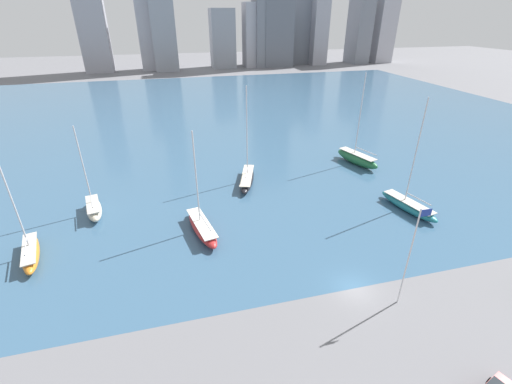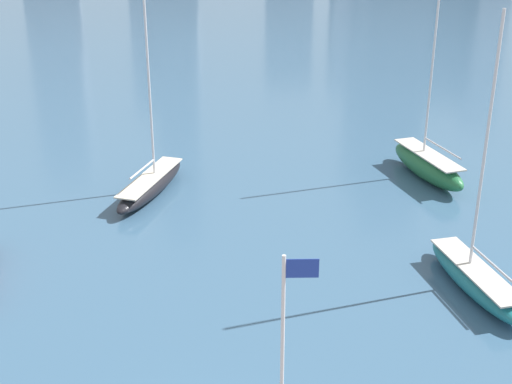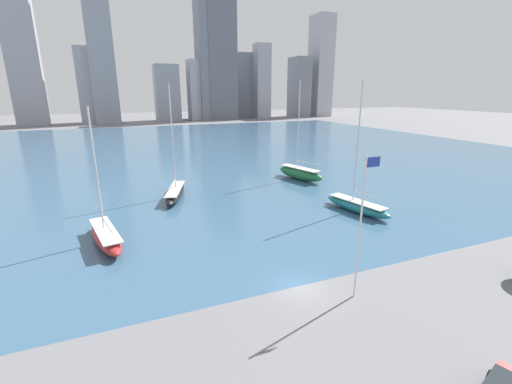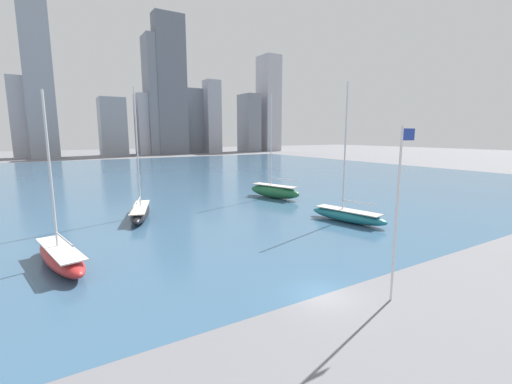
# 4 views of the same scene
# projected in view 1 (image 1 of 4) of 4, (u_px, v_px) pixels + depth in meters

# --- Properties ---
(ground_plane) EXTENTS (500.00, 500.00, 0.00)m
(ground_plane) POSITION_uv_depth(u_px,v_px,m) (354.00, 288.00, 35.94)
(ground_plane) COLOR slate
(harbor_water) EXTENTS (180.00, 140.00, 0.00)m
(harbor_water) POSITION_uv_depth(u_px,v_px,m) (231.00, 116.00, 96.03)
(harbor_water) COLOR #385B7A
(harbor_water) RESTS_ON ground_plane
(flag_pole) EXTENTS (1.24, 0.14, 10.83)m
(flag_pole) POSITION_uv_depth(u_px,v_px,m) (410.00, 255.00, 31.54)
(flag_pole) COLOR silver
(flag_pole) RESTS_ON ground_plane
(distant_city_skyline) EXTENTS (165.99, 23.11, 73.08)m
(distant_city_skyline) POSITION_uv_depth(u_px,v_px,m) (258.00, 12.00, 175.55)
(distant_city_skyline) COLOR #9E9EA8
(distant_city_skyline) RESTS_ON ground_plane
(sailboat_green) EXTENTS (5.06, 10.13, 16.77)m
(sailboat_green) POSITION_uv_depth(u_px,v_px,m) (357.00, 158.00, 65.15)
(sailboat_green) COLOR #236B3D
(sailboat_green) RESTS_ON harbor_water
(sailboat_black) EXTENTS (5.34, 10.87, 15.98)m
(sailboat_black) POSITION_uv_depth(u_px,v_px,m) (247.00, 178.00, 58.02)
(sailboat_black) COLOR black
(sailboat_black) RESTS_ON harbor_water
(sailboat_orange) EXTENTS (3.85, 8.61, 14.18)m
(sailboat_orange) POSITION_uv_depth(u_px,v_px,m) (30.00, 252.00, 39.92)
(sailboat_orange) COLOR orange
(sailboat_orange) RESTS_ON harbor_water
(sailboat_teal) EXTENTS (4.28, 10.13, 16.26)m
(sailboat_teal) POSITION_uv_depth(u_px,v_px,m) (408.00, 205.00, 49.83)
(sailboat_teal) COLOR #1E757F
(sailboat_teal) RESTS_ON harbor_water
(sailboat_red) EXTENTS (4.12, 10.19, 13.65)m
(sailboat_red) POSITION_uv_depth(u_px,v_px,m) (202.00, 227.00, 44.73)
(sailboat_red) COLOR #B72828
(sailboat_red) RESTS_ON harbor_water
(sailboat_cream) EXTENTS (3.49, 7.35, 12.92)m
(sailboat_cream) POSITION_uv_depth(u_px,v_px,m) (94.00, 208.00, 48.76)
(sailboat_cream) COLOR beige
(sailboat_cream) RESTS_ON harbor_water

